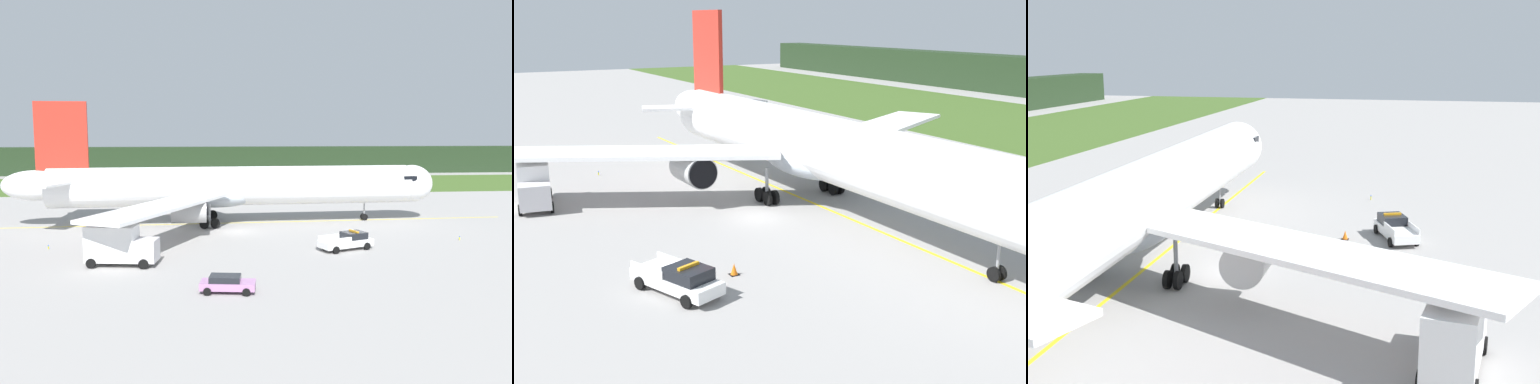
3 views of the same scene
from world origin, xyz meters
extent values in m
plane|color=gray|center=(0.00, 0.00, 0.00)|extent=(320.00, 320.00, 0.00)
cube|color=yellow|center=(0.10, 6.21, 0.00)|extent=(75.64, 2.48, 0.01)
cylinder|color=white|center=(0.10, 6.21, 4.99)|extent=(47.42, 6.47, 5.12)
ellipsoid|color=white|center=(-25.06, 5.49, 5.37)|extent=(8.30, 4.07, 3.84)
ellipsoid|color=#B0B9C3|center=(-2.26, 6.15, 3.58)|extent=(11.07, 5.69, 2.81)
cube|color=white|center=(-8.68, 18.67, 4.35)|extent=(15.68, 22.83, 0.35)
cylinder|color=#ACACAC|center=(-6.09, 14.88, 3.04)|extent=(4.05, 2.71, 2.60)
cylinder|color=black|center=(-4.06, 14.94, 3.04)|extent=(0.19, 2.40, 2.39)
cube|color=white|center=(-7.95, -6.73, 4.35)|extent=(14.62, 23.20, 0.35)
cylinder|color=#ACACAC|center=(-5.59, -2.79, 3.04)|extent=(4.05, 2.71, 2.60)
cylinder|color=black|center=(-3.55, -2.74, 3.04)|extent=(0.19, 2.40, 2.39)
cube|color=red|center=(-21.60, 5.59, 10.95)|extent=(6.43, 0.62, 9.87)
cube|color=white|center=(-22.21, 9.23, 5.88)|extent=(5.21, 7.54, 0.28)
cube|color=white|center=(-22.00, 1.92, 5.88)|extent=(4.88, 7.50, 0.28)
cylinder|color=gray|center=(18.07, 6.73, 1.66)|extent=(0.20, 0.20, 2.43)
cylinder|color=black|center=(18.06, 6.99, 0.45)|extent=(0.91, 0.25, 0.90)
cylinder|color=black|center=(18.07, 6.47, 0.45)|extent=(0.91, 0.25, 0.90)
cylinder|color=gray|center=(-3.35, 9.44, 1.81)|extent=(0.28, 0.28, 2.43)
cylinder|color=black|center=(-2.64, 9.11, 0.60)|extent=(1.21, 0.33, 1.20)
cylinder|color=black|center=(-2.66, 9.81, 0.60)|extent=(1.21, 0.33, 1.20)
cylinder|color=black|center=(-4.04, 9.07, 0.60)|extent=(1.21, 0.33, 1.20)
cylinder|color=black|center=(-4.06, 9.77, 0.60)|extent=(1.21, 0.33, 1.20)
cylinder|color=gray|center=(-3.16, 2.79, 1.81)|extent=(0.28, 0.28, 2.43)
cylinder|color=black|center=(-2.47, 3.16, 0.60)|extent=(1.21, 0.33, 1.20)
cylinder|color=black|center=(-2.45, 2.46, 0.60)|extent=(1.21, 0.33, 1.20)
cylinder|color=black|center=(-3.87, 3.12, 0.60)|extent=(1.21, 0.33, 1.20)
cylinder|color=black|center=(-3.85, 2.42, 0.60)|extent=(1.21, 0.33, 1.20)
cube|color=white|center=(10.67, -10.42, 0.73)|extent=(6.07, 3.99, 0.70)
cube|color=black|center=(11.63, -10.05, 1.43)|extent=(2.82, 2.60, 0.70)
cube|color=white|center=(9.04, -10.00, 1.31)|extent=(2.59, 1.08, 0.45)
cube|color=white|center=(9.75, -11.83, 1.31)|extent=(2.59, 1.08, 0.45)
cube|color=orange|center=(11.63, -10.05, 1.86)|extent=(0.71, 1.42, 0.16)
cylinder|color=black|center=(12.10, -8.74, 0.38)|extent=(0.80, 0.50, 0.76)
cylinder|color=black|center=(12.87, -10.70, 0.38)|extent=(0.80, 0.50, 0.76)
cylinder|color=black|center=(8.48, -10.14, 0.38)|extent=(0.80, 0.50, 0.76)
cylinder|color=black|center=(9.25, -12.10, 0.38)|extent=(0.80, 0.50, 0.76)
cube|color=silver|center=(-9.01, -14.78, 1.45)|extent=(2.24, 2.66, 2.00)
cube|color=white|center=(-12.15, -14.30, 2.05)|extent=(4.76, 3.04, 3.21)
cylinder|color=#99999E|center=(-11.27, -14.44, 0.36)|extent=(0.78, 0.21, 1.04)
cylinder|color=#99999E|center=(-13.03, -14.17, 0.36)|extent=(0.78, 0.21, 1.04)
cylinder|color=black|center=(-8.83, -13.59, 0.45)|extent=(0.93, 0.39, 0.90)
cylinder|color=black|center=(-9.19, -15.97, 0.45)|extent=(0.93, 0.39, 0.90)
cylinder|color=black|center=(-13.51, -12.88, 0.45)|extent=(0.93, 0.39, 0.90)
cylinder|color=black|center=(-13.87, -15.26, 0.45)|extent=(0.93, 0.39, 0.90)
cube|color=black|center=(9.84, -6.45, 0.01)|extent=(0.57, 0.57, 0.03)
cone|color=orange|center=(9.84, -6.45, 0.37)|extent=(0.44, 0.44, 0.68)
cylinder|color=yellow|center=(-19.94, -7.13, 0.15)|extent=(0.10, 0.10, 0.31)
sphere|color=blue|center=(-19.94, -7.13, 0.36)|extent=(0.12, 0.12, 0.12)
camera|label=1|loc=(-3.61, -60.72, 12.12)|focal=35.74mm
camera|label=2|loc=(42.73, -21.89, 14.85)|focal=45.24mm
camera|label=3|loc=(-41.96, -12.97, 15.03)|focal=47.22mm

